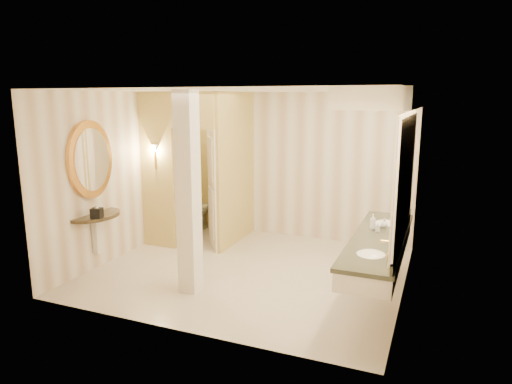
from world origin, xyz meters
The scene contains 16 objects.
floor centered at (0.00, 0.00, 0.00)m, with size 4.50×4.50×0.00m, color beige.
ceiling centered at (0.00, 0.00, 2.70)m, with size 4.50×4.50×0.00m, color white.
wall_back centered at (0.00, 2.00, 1.35)m, with size 4.50×0.02×2.70m, color white.
wall_front centered at (0.00, -2.00, 1.35)m, with size 4.50×0.02×2.70m, color white.
wall_left centered at (-2.25, 0.00, 1.35)m, with size 0.02×4.00×2.70m, color white.
wall_right centered at (2.25, 0.00, 1.35)m, with size 0.02×4.00×2.70m, color white.
toilet_closet centered at (-1.13, 0.96, 1.39)m, with size 1.50×1.55×2.70m.
wall_sconce centered at (-1.93, 0.43, 1.73)m, with size 0.14×0.14×0.42m.
vanity centered at (1.98, -0.37, 1.63)m, with size 0.75×2.79×2.09m.
console_shelf centered at (-2.21, -0.81, 1.34)m, with size 0.89×0.89×1.90m.
pillar centered at (-0.45, -0.98, 1.35)m, with size 0.25×0.25×2.70m, color white.
tissue_box centered at (-1.99, -0.99, 0.95)m, with size 0.15×0.15×0.15m, color black.
toilet centered at (-1.83, 1.59, 0.41)m, with size 0.46×0.81×0.83m, color white.
soap_bottle_a centered at (1.90, -0.14, 0.94)m, with size 0.06×0.06×0.13m, color beige.
soap_bottle_b centered at (1.95, 0.08, 0.94)m, with size 0.10×0.10×0.12m, color silver.
soap_bottle_c centered at (1.82, -0.06, 0.98)m, with size 0.08×0.08×0.21m, color #C6B28C.
Camera 1 is at (2.60, -6.07, 2.59)m, focal length 32.00 mm.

